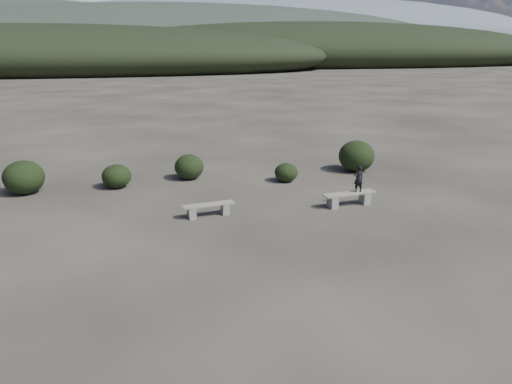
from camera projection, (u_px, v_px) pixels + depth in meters
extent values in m
plane|color=#2B2722|center=(297.00, 275.00, 12.15)|extent=(1200.00, 1200.00, 0.00)
cube|color=gray|center=(192.00, 213.00, 16.00)|extent=(0.29, 0.37, 0.38)
cube|color=gray|center=(225.00, 209.00, 16.40)|extent=(0.29, 0.37, 0.38)
cube|color=gray|center=(208.00, 205.00, 16.14)|extent=(1.73, 0.67, 0.05)
cube|color=gray|center=(333.00, 202.00, 17.00)|extent=(0.33, 0.41, 0.42)
cube|color=gray|center=(365.00, 198.00, 17.44)|extent=(0.33, 0.41, 0.42)
cube|color=gray|center=(349.00, 193.00, 17.15)|extent=(1.95, 0.74, 0.05)
imported|color=black|center=(358.00, 179.00, 17.12)|extent=(0.36, 0.25, 0.94)
ellipsoid|color=black|center=(117.00, 176.00, 19.32)|extent=(1.12, 1.12, 0.92)
ellipsoid|color=black|center=(189.00, 167.00, 20.53)|extent=(1.20, 1.20, 1.03)
ellipsoid|color=black|center=(286.00, 172.00, 20.19)|extent=(0.95, 0.95, 0.76)
ellipsoid|color=black|center=(357.00, 156.00, 21.73)|extent=(1.56, 1.56, 1.36)
ellipsoid|color=black|center=(24.00, 177.00, 18.52)|extent=(1.49, 1.49, 1.26)
ellipsoid|color=black|center=(41.00, 57.00, 91.89)|extent=(110.00, 40.00, 12.00)
ellipsoid|color=black|center=(321.00, 52.00, 120.83)|extent=(120.00, 44.00, 14.00)
ellipsoid|color=#2A3229|center=(171.00, 42.00, 161.31)|extent=(190.00, 64.00, 24.00)
ellipsoid|color=slate|center=(283.00, 34.00, 303.83)|extent=(340.00, 110.00, 44.00)
ellipsoid|color=#929AA5|center=(125.00, 32.00, 380.20)|extent=(460.00, 140.00, 56.00)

